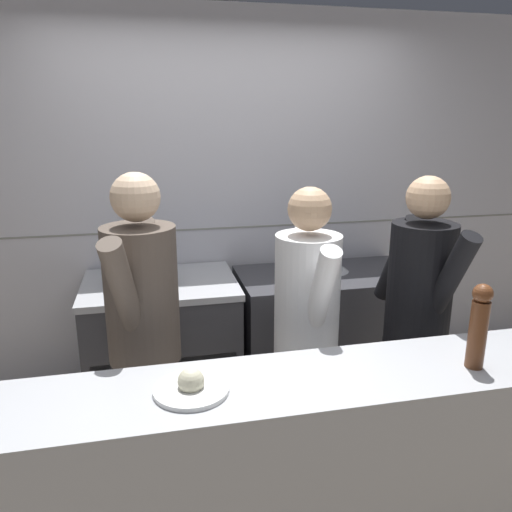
{
  "coord_description": "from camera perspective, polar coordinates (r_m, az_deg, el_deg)",
  "views": [
    {
      "loc": [
        -0.54,
        -1.93,
        1.91
      ],
      "look_at": [
        0.04,
        0.7,
        1.15
      ],
      "focal_mm": 35.0,
      "sensor_mm": 36.0,
      "label": 1
    }
  ],
  "objects": [
    {
      "name": "chefs_knife",
      "position": [
        3.2,
        5.64,
        -2.88
      ],
      "size": [
        0.36,
        0.06,
        0.02
      ],
      "color": "#B7BABF",
      "rests_on": "prep_counter"
    },
    {
      "name": "chef_line",
      "position": [
        2.77,
        17.93,
        -6.28
      ],
      "size": [
        0.38,
        0.71,
        1.63
      ],
      "rotation": [
        0.0,
        0.0,
        0.16
      ],
      "color": "black",
      "rests_on": "ground_plane"
    },
    {
      "name": "plated_dish_main",
      "position": [
        1.85,
        -7.42,
        -14.52
      ],
      "size": [
        0.27,
        0.27,
        0.1
      ],
      "color": "white",
      "rests_on": "pass_counter"
    },
    {
      "name": "oven_range",
      "position": [
        3.35,
        -10.55,
        -10.27
      ],
      "size": [
        0.95,
        0.71,
        0.91
      ],
      "color": "#38383D",
      "rests_on": "ground_plane"
    },
    {
      "name": "chef_head_cook",
      "position": [
        2.45,
        -12.67,
        -8.17
      ],
      "size": [
        0.43,
        0.72,
        1.68
      ],
      "rotation": [
        0.0,
        0.0,
        -0.34
      ],
      "color": "black",
      "rests_on": "ground_plane"
    },
    {
      "name": "stock_pot",
      "position": [
        3.11,
        -12.34,
        -1.24
      ],
      "size": [
        0.33,
        0.33,
        0.21
      ],
      "color": "#2D2D33",
      "rests_on": "oven_range"
    },
    {
      "name": "chef_sous",
      "position": [
        2.55,
        5.76,
        -8.06
      ],
      "size": [
        0.32,
        0.69,
        1.59
      ],
      "rotation": [
        0.0,
        0.0,
        0.0
      ],
      "color": "black",
      "rests_on": "ground_plane"
    },
    {
      "name": "wall_back_tiled",
      "position": [
        3.51,
        -3.45,
        5.73
      ],
      "size": [
        8.0,
        0.06,
        2.6
      ],
      "color": "silver",
      "rests_on": "ground_plane"
    },
    {
      "name": "mixing_bowl_steel",
      "position": [
        3.44,
        8.46,
        -0.92
      ],
      "size": [
        0.26,
        0.26,
        0.1
      ],
      "color": "#B7BABF",
      "rests_on": "prep_counter"
    },
    {
      "name": "prep_counter",
      "position": [
        3.55,
        8.01,
        -8.86
      ],
      "size": [
        1.21,
        0.65,
        0.88
      ],
      "color": "#38383D",
      "rests_on": "ground_plane"
    },
    {
      "name": "pepper_mill",
      "position": [
        2.11,
        24.12,
        -7.15
      ],
      "size": [
        0.08,
        0.08,
        0.34
      ],
      "color": "brown",
      "rests_on": "pass_counter"
    },
    {
      "name": "pass_counter",
      "position": [
        2.25,
        8.89,
        -24.02
      ],
      "size": [
        2.99,
        0.45,
        0.96
      ],
      "color": "#B7BABF",
      "rests_on": "ground_plane"
    }
  ]
}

